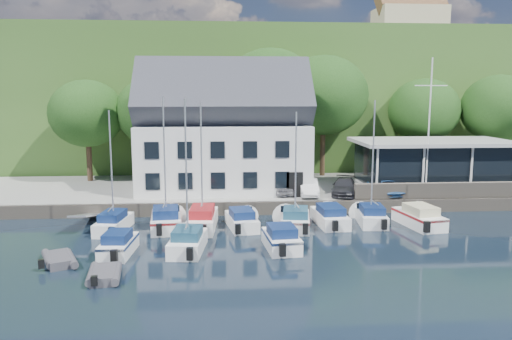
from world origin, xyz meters
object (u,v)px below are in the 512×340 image
object	(u,v)px
car_blue	(387,187)
dinghy_1	(104,273)
flagpole	(429,127)
boat_r1_0	(111,169)
car_silver	(283,186)
boat_r2_1	(186,177)
boat_r2_2	(281,237)
boat_r2_0	(118,242)
boat_r1_2	(201,160)
boat_r1_4	(296,164)
harbor_building	(224,138)
dinghy_0	(59,258)
club_pavilion	(431,164)
boat_r1_7	(419,215)
car_dgrey	(344,187)
car_white	(309,187)
boat_r1_6	(373,165)
boat_r1_1	(165,160)
boat_r1_3	(242,218)
boat_r1_5	(330,214)

from	to	relation	value
car_blue	dinghy_1	xyz separation A→B (m)	(-19.20, -14.59, -1.31)
flagpole	boat_r1_0	distance (m)	24.49
car_silver	boat_r2_1	distance (m)	13.54
boat_r2_2	boat_r2_0	bearing A→B (deg)	176.70
boat_r1_2	boat_r2_1	distance (m)	5.01
boat_r1_4	harbor_building	bearing A→B (deg)	125.76
dinghy_0	dinghy_1	size ratio (longest dim) A/B	1.01
club_pavilion	dinghy_1	bearing A→B (deg)	-143.95
harbor_building	boat_r1_7	distance (m)	17.01
car_dgrey	flagpole	bearing A→B (deg)	14.53
harbor_building	car_white	xyz separation A→B (m)	(6.72, -3.34, -3.69)
club_pavilion	boat_r2_2	size ratio (longest dim) A/B	2.61
car_dgrey	boat_r1_0	world-z (taller)	boat_r1_0
flagpole	boat_r2_2	distance (m)	17.56
boat_r1_6	boat_r1_4	bearing A→B (deg)	-165.03
dinghy_0	club_pavilion	bearing A→B (deg)	4.71
car_blue	boat_r2_0	xyz separation A→B (m)	(-19.27, -10.71, -0.94)
club_pavilion	boat_r1_7	world-z (taller)	club_pavilion
boat_r1_6	car_white	bearing A→B (deg)	129.86
car_dgrey	boat_r2_0	size ratio (longest dim) A/B	0.89
dinghy_0	dinghy_1	world-z (taller)	dinghy_0
car_white	flagpole	world-z (taller)	flagpole
car_dgrey	boat_r2_0	distance (m)	19.23
boat_r1_1	car_blue	bearing A→B (deg)	12.56
harbor_building	dinghy_1	distance (m)	19.70
boat_r1_1	boat_r1_4	world-z (taller)	boat_r1_1
dinghy_1	boat_r2_1	bearing A→B (deg)	39.38
boat_r1_2	boat_r1_0	bearing A→B (deg)	-173.43
club_pavilion	dinghy_1	distance (m)	29.93
boat_r1_7	boat_r2_2	xyz separation A→B (m)	(-10.12, -4.39, -0.03)
boat_r2_2	dinghy_1	world-z (taller)	boat_r2_2
boat_r1_6	boat_r2_0	size ratio (longest dim) A/B	1.69
car_white	dinghy_1	bearing A→B (deg)	-125.75
harbor_building	boat_r1_4	xyz separation A→B (m)	(4.72, -9.47, -0.92)
car_silver	boat_r2_1	xyz separation A→B (m)	(-7.00, -11.26, 2.74)
car_blue	boat_r1_1	size ratio (longest dim) A/B	0.39
car_blue	boat_r1_3	xyz separation A→B (m)	(-11.99, -5.62, -0.95)
club_pavilion	boat_r1_3	bearing A→B (deg)	-153.08
harbor_building	boat_r1_4	size ratio (longest dim) A/B	1.63
car_silver	boat_r1_7	xyz separation A→B (m)	(8.61, -6.84, -0.86)
boat_r2_1	boat_r1_3	bearing A→B (deg)	61.50
boat_r1_2	boat_r1_4	size ratio (longest dim) A/B	1.06
car_dgrey	dinghy_1	size ratio (longest dim) A/B	1.60
boat_r1_5	boat_r2_2	size ratio (longest dim) A/B	1.22
car_silver	dinghy_0	distance (m)	18.97
car_white	boat_r1_3	distance (m)	8.09
flagpole	boat_r1_4	distance (m)	13.14
car_silver	car_white	xyz separation A→B (m)	(1.96, -0.72, 0.04)
harbor_building	dinghy_0	xyz separation A→B (m)	(-9.03, -15.58, -5.02)
boat_r2_1	dinghy_0	world-z (taller)	boat_r2_1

